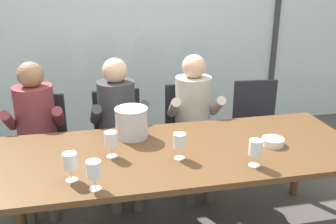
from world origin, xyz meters
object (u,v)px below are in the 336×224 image
(person_maroon_top, at_px, (36,126))
(person_beige_jumper, at_px, (194,114))
(chair_right_of_center, at_px, (257,120))
(chair_left_of_center, at_px, (119,133))
(person_charcoal_jacket, at_px, (118,120))
(wine_glass_by_left_taster, at_px, (70,162))
(chair_center, at_px, (189,125))
(tasting_bowl, at_px, (273,142))
(wine_glass_by_right_taster, at_px, (180,142))
(wine_glass_near_bucket, at_px, (94,171))
(ice_bucket_primary, at_px, (132,122))
(dining_table, at_px, (179,159))
(chair_near_curtain, at_px, (40,139))
(wine_glass_center_pour, at_px, (111,140))
(wine_glass_spare_empty, at_px, (255,148))

(person_maroon_top, distance_m, person_beige_jumper, 1.34)
(chair_right_of_center, xyz_separation_m, person_beige_jumper, (-0.67, -0.15, 0.17))
(chair_left_of_center, bearing_deg, person_charcoal_jacket, -98.78)
(chair_left_of_center, height_order, wine_glass_by_left_taster, wine_glass_by_left_taster)
(chair_center, height_order, wine_glass_by_left_taster, wine_glass_by_left_taster)
(wine_glass_by_left_taster, bearing_deg, person_charcoal_jacket, 70.48)
(tasting_bowl, bearing_deg, wine_glass_by_right_taster, -174.86)
(wine_glass_near_bucket, bearing_deg, ice_bucket_primary, 66.77)
(chair_right_of_center, distance_m, person_charcoal_jacket, 1.36)
(person_beige_jumper, distance_m, tasting_bowl, 0.88)
(person_beige_jumper, height_order, wine_glass_by_right_taster, person_beige_jumper)
(ice_bucket_primary, xyz_separation_m, wine_glass_by_right_taster, (0.26, -0.41, 0.00))
(chair_right_of_center, height_order, person_maroon_top, person_maroon_top)
(wine_glass_near_bucket, height_order, wine_glass_by_right_taster, same)
(dining_table, relative_size, chair_near_curtain, 2.83)
(chair_center, height_order, wine_glass_near_bucket, wine_glass_near_bucket)
(chair_center, distance_m, person_charcoal_jacket, 0.70)
(person_beige_jumper, bearing_deg, chair_center, 97.34)
(chair_near_curtain, distance_m, person_maroon_top, 0.21)
(person_charcoal_jacket, xyz_separation_m, wine_glass_center_pour, (-0.11, -0.76, 0.16))
(person_charcoal_jacket, relative_size, wine_glass_spare_empty, 6.93)
(chair_left_of_center, bearing_deg, wine_glass_by_right_taster, -76.24)
(chair_center, height_order, wine_glass_center_pour, wine_glass_center_pour)
(wine_glass_by_left_taster, bearing_deg, dining_table, 20.20)
(dining_table, xyz_separation_m, chair_left_of_center, (-0.33, 0.87, -0.15))
(chair_near_curtain, distance_m, wine_glass_spare_empty, 1.89)
(dining_table, distance_m, wine_glass_by_left_taster, 0.77)
(chair_near_curtain, bearing_deg, chair_left_of_center, 6.58)
(chair_right_of_center, relative_size, wine_glass_center_pour, 5.10)
(wine_glass_by_right_taster, bearing_deg, tasting_bowl, 5.14)
(wine_glass_near_bucket, bearing_deg, wine_glass_center_pour, 72.67)
(chair_near_curtain, bearing_deg, chair_right_of_center, 8.31)
(wine_glass_spare_empty, bearing_deg, person_charcoal_jacket, 125.17)
(chair_center, xyz_separation_m, wine_glass_near_bucket, (-0.89, -1.30, 0.33))
(chair_center, relative_size, wine_glass_by_right_taster, 5.10)
(chair_near_curtain, xyz_separation_m, person_beige_jumper, (1.33, -0.13, 0.17))
(chair_center, relative_size, chair_right_of_center, 1.00)
(dining_table, height_order, wine_glass_spare_empty, wine_glass_spare_empty)
(chair_center, bearing_deg, chair_near_curtain, -173.57)
(chair_center, distance_m, person_beige_jumper, 0.24)
(chair_near_curtain, xyz_separation_m, wine_glass_near_bucket, (0.43, -1.27, 0.33))
(person_maroon_top, bearing_deg, wine_glass_center_pour, -55.02)
(person_maroon_top, xyz_separation_m, ice_bucket_primary, (0.73, -0.47, 0.16))
(wine_glass_near_bucket, bearing_deg, person_maroon_top, 111.13)
(chair_near_curtain, relative_size, chair_left_of_center, 1.00)
(dining_table, xyz_separation_m, ice_bucket_primary, (-0.28, 0.29, 0.18))
(chair_right_of_center, height_order, tasting_bowl, chair_right_of_center)
(tasting_bowl, xyz_separation_m, wine_glass_by_left_taster, (-1.37, -0.20, 0.09))
(chair_left_of_center, height_order, chair_right_of_center, same)
(ice_bucket_primary, xyz_separation_m, tasting_bowl, (0.95, -0.35, -0.09))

